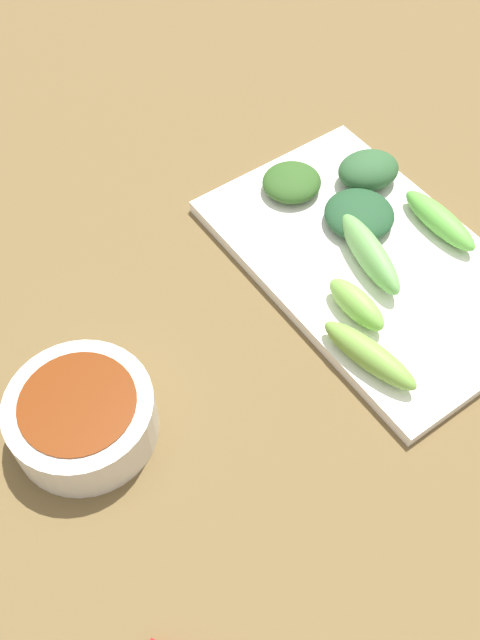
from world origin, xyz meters
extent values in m
cube|color=brown|center=(0.00, 0.00, 0.01)|extent=(2.10, 2.10, 0.02)
cylinder|color=silver|center=(-0.15, -0.03, 0.04)|extent=(0.11, 0.11, 0.04)
cylinder|color=maroon|center=(-0.15, -0.03, 0.05)|extent=(0.09, 0.09, 0.02)
cube|color=white|center=(0.13, -0.03, 0.03)|extent=(0.19, 0.30, 0.01)
ellipsoid|color=#74A840|center=(0.06, -0.11, 0.04)|extent=(0.04, 0.09, 0.02)
ellipsoid|color=#2E551F|center=(0.13, 0.08, 0.04)|extent=(0.07, 0.06, 0.02)
ellipsoid|color=#6BAD57|center=(0.12, -0.03, 0.05)|extent=(0.04, 0.10, 0.03)
ellipsoid|color=#5FB241|center=(0.20, -0.04, 0.04)|extent=(0.03, 0.09, 0.02)
ellipsoid|color=#1F4727|center=(0.15, 0.01, 0.04)|extent=(0.08, 0.08, 0.02)
ellipsoid|color=#7ABA49|center=(0.08, -0.07, 0.04)|extent=(0.02, 0.06, 0.03)
ellipsoid|color=#2C572F|center=(0.19, 0.05, 0.05)|extent=(0.07, 0.06, 0.03)
camera|label=1|loc=(-0.19, -0.29, 0.50)|focal=39.09mm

